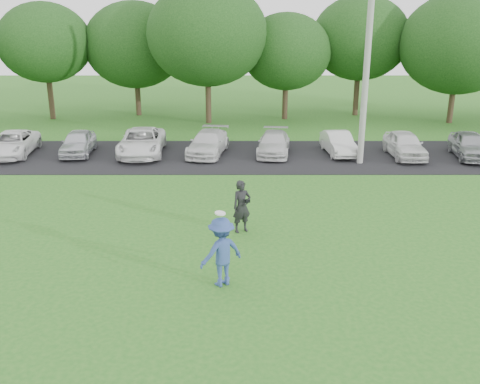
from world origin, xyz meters
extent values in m
plane|color=#256C1E|center=(0.00, 0.00, 0.00)|extent=(100.00, 100.00, 0.00)
cube|color=black|center=(0.00, 13.00, 0.01)|extent=(32.00, 6.50, 0.03)
cylinder|color=#9FA09A|center=(5.61, 11.68, 5.13)|extent=(0.28, 0.28, 10.26)
imported|color=#324A8D|center=(-0.47, -0.14, 0.91)|extent=(1.36, 1.21, 1.83)
cylinder|color=white|center=(-0.49, -0.19, 1.98)|extent=(0.27, 0.27, 0.08)
imported|color=black|center=(0.06, 3.40, 0.85)|extent=(0.73, 0.64, 1.70)
cube|color=black|center=(0.24, 3.22, 1.10)|extent=(0.17, 0.15, 0.10)
imported|color=white|center=(-11.20, 13.16, 0.60)|extent=(2.24, 4.26, 1.14)
imported|color=silver|center=(-8.00, 13.32, 0.62)|extent=(1.64, 3.54, 1.17)
imported|color=white|center=(-4.84, 13.28, 0.66)|extent=(2.31, 4.61, 1.25)
imported|color=silver|center=(-1.57, 13.30, 0.60)|extent=(2.22, 4.14, 1.14)
imported|color=silver|center=(1.68, 13.33, 0.57)|extent=(1.95, 3.88, 1.08)
imported|color=silver|center=(4.87, 13.35, 0.58)|extent=(1.44, 3.41, 1.09)
imported|color=silver|center=(7.99, 12.79, 0.65)|extent=(1.49, 3.63, 1.23)
imported|color=#A2A3A8|center=(11.10, 12.64, 0.65)|extent=(1.91, 3.81, 1.24)
cylinder|color=#38281C|center=(-12.50, 23.00, 1.35)|extent=(0.36, 0.36, 2.70)
ellipsoid|color=#214C19|center=(-12.50, 23.00, 4.93)|extent=(5.94, 5.94, 5.05)
cylinder|color=#38281C|center=(-7.00, 24.40, 1.10)|extent=(0.36, 0.36, 2.20)
ellipsoid|color=#214C19|center=(-7.00, 24.40, 4.71)|extent=(6.68, 6.68, 5.68)
cylinder|color=#38281C|center=(-2.00, 21.60, 1.35)|extent=(0.36, 0.36, 2.70)
ellipsoid|color=#214C19|center=(-2.00, 21.60, 5.48)|extent=(7.42, 7.42, 6.31)
cylinder|color=#38281C|center=(3.00, 23.00, 1.10)|extent=(0.36, 0.36, 2.20)
ellipsoid|color=#214C19|center=(3.00, 23.00, 4.36)|extent=(5.76, 5.76, 4.90)
cylinder|color=#38281C|center=(8.00, 24.40, 1.35)|extent=(0.36, 0.36, 2.70)
ellipsoid|color=#214C19|center=(8.00, 24.40, 5.14)|extent=(6.50, 6.50, 5.53)
cylinder|color=#38281C|center=(13.50, 21.60, 1.10)|extent=(0.36, 0.36, 2.20)
ellipsoid|color=#214C19|center=(13.50, 21.60, 4.92)|extent=(7.24, 7.24, 6.15)
camera|label=1|loc=(-0.01, -12.47, 6.60)|focal=40.00mm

